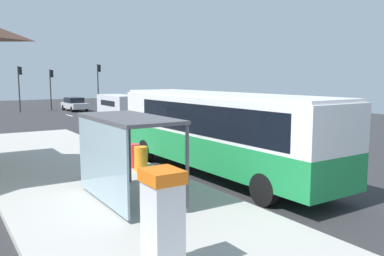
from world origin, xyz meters
The scene contains 19 objects.
ground_plane centered at (0.00, 14.00, -0.02)m, with size 56.00×92.00×0.04m, color #2D2D30.
sidewalk_platform centered at (-6.40, 2.00, 0.09)m, with size 6.20×30.00×0.18m, color #ADAAA3.
lane_stripe_seg_1 centered at (0.25, -1.00, 0.01)m, with size 0.16×2.20×0.01m, color silver.
lane_stripe_seg_2 centered at (0.25, 4.00, 0.01)m, with size 0.16×2.20×0.01m, color silver.
lane_stripe_seg_3 centered at (0.25, 9.00, 0.01)m, with size 0.16×2.20×0.01m, color silver.
lane_stripe_seg_4 centered at (0.25, 14.00, 0.01)m, with size 0.16×2.20×0.01m, color silver.
lane_stripe_seg_5 centered at (0.25, 19.00, 0.01)m, with size 0.16×2.20×0.01m, color silver.
lane_stripe_seg_6 centered at (0.25, 24.00, 0.01)m, with size 0.16×2.20×0.01m, color silver.
lane_stripe_seg_7 centered at (0.25, 29.00, 0.01)m, with size 0.16×2.20×0.01m, color silver.
bus centered at (-1.71, 1.18, 1.84)m, with size 2.75×11.06×3.21m.
white_van centered at (2.20, 20.75, 1.34)m, with size 2.06×5.21×2.30m.
sedan_near centered at (2.30, 34.16, 0.79)m, with size 2.01×4.48×1.52m.
ticket_machine centered at (-7.33, -4.76, 1.17)m, with size 0.66×0.76×1.94m.
recycling_bin_orange centered at (-4.20, 2.85, 0.66)m, with size 0.52×0.52×0.95m, color orange.
recycling_bin_red centered at (-4.20, 3.55, 0.66)m, with size 0.52×0.52×0.95m, color red.
traffic_light_near_side centered at (5.50, 34.98, 3.53)m, with size 0.49×0.28×5.34m.
traffic_light_far_side centered at (-3.10, 35.78, 3.32)m, with size 0.49×0.28×4.99m.
traffic_light_median centered at (0.40, 36.58, 3.14)m, with size 0.49×0.28×4.70m.
bus_shelter centered at (-6.41, -0.39, 2.10)m, with size 1.80×4.00×2.50m.
Camera 1 is at (-10.75, -11.15, 3.82)m, focal length 37.40 mm.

